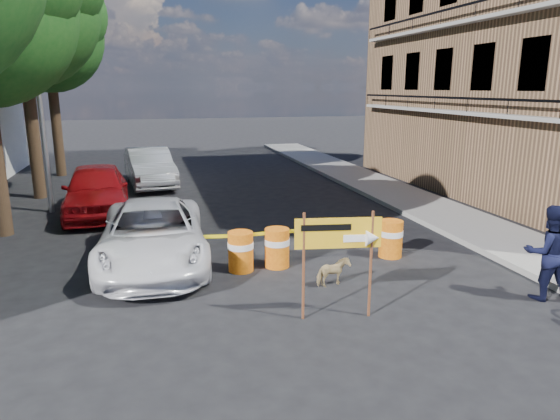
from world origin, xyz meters
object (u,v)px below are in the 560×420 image
detour_sign (350,241)px  suv_white (153,235)px  barrel_far_left (154,254)px  barrel_mid_right (277,247)px  dog (333,272)px  pedestrian (548,253)px  barrel_far_right (391,238)px  barrel_mid_left (241,251)px  sedan_silver (149,167)px  sedan_red (96,190)px

detour_sign → suv_white: (-3.29, 3.72, -0.72)m
barrel_far_left → barrel_mid_right: 2.73m
dog → detour_sign: bearing=155.1°
pedestrian → barrel_far_left: bearing=-7.1°
barrel_far_right → suv_white: (-5.55, 0.91, 0.24)m
detour_sign → barrel_far_left: bearing=146.6°
barrel_mid_left → pedestrian: (5.43, -2.98, 0.46)m
barrel_mid_left → dog: bearing=-39.0°
suv_white → sedan_silver: bearing=92.0°
barrel_far_left → dog: barrel_far_left is taller
detour_sign → pedestrian: 4.04m
suv_white → sedan_red: size_ratio=1.06×
barrel_far_right → dog: bearing=-145.2°
barrel_mid_right → sedan_red: bearing=125.7°
sedan_silver → barrel_far_left: bearing=-97.4°
suv_white → barrel_mid_left: bearing=-24.7°
barrel_mid_left → sedan_silver: bearing=99.8°
barrel_mid_left → sedan_silver: size_ratio=0.19×
barrel_mid_left → detour_sign: 3.27m
barrel_mid_left → barrel_mid_right: same height
barrel_far_left → sedan_silver: 10.58m
detour_sign → dog: detour_sign is taller
detour_sign → dog: (0.26, 1.42, -1.14)m
barrel_mid_right → sedan_red: size_ratio=0.19×
barrel_far_left → barrel_far_right: (5.55, -0.23, 0.00)m
sedan_red → barrel_far_right: bearing=-43.3°
barrel_mid_right → sedan_red: (-4.40, 6.13, 0.35)m
pedestrian → sedan_red: size_ratio=0.39×
barrel_mid_left → suv_white: 2.11m
detour_sign → sedan_silver: 14.03m
sedan_red → sedan_silver: (1.68, 4.65, -0.04)m
dog → barrel_mid_left: bearing=36.3°
barrel_far_left → barrel_far_right: bearing=-2.3°
barrel_mid_left → dog: 2.17m
barrel_mid_right → dog: size_ratio=1.28×
barrel_far_left → detour_sign: (3.29, -3.04, 0.96)m
barrel_mid_left → sedan_red: sedan_red is taller
sedan_red → detour_sign: bearing=-63.9°
detour_sign → sedan_silver: bearing=112.9°
barrel_mid_right → barrel_far_right: bearing=-0.4°
barrel_far_left → sedan_red: 6.17m
sedan_red → sedan_silver: sedan_red is taller
barrel_mid_left → detour_sign: detour_sign is taller
barrel_mid_left → sedan_silver: 11.00m
barrel_mid_right → barrel_mid_left: bearing=-176.4°
barrel_far_left → barrel_mid_left: bearing=-7.8°
barrel_far_left → sedan_silver: sedan_silver is taller
barrel_far_left → suv_white: size_ratio=0.18×
barrel_mid_left → sedan_silver: sedan_silver is taller
barrel_far_right → barrel_mid_right: bearing=179.6°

